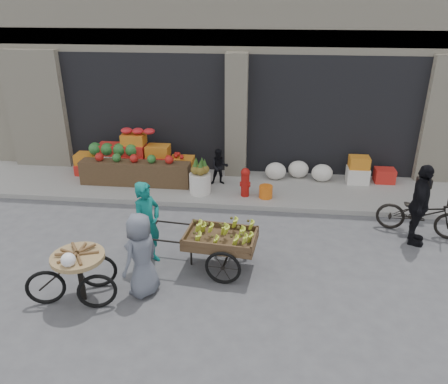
# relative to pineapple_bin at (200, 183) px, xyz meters

# --- Properties ---
(ground) EXTENTS (80.00, 80.00, 0.00)m
(ground) POSITION_rel_pineapple_bin_xyz_m (0.75, -3.60, -0.37)
(ground) COLOR #424244
(ground) RESTS_ON ground
(sidewalk) EXTENTS (18.00, 2.20, 0.12)m
(sidewalk) POSITION_rel_pineapple_bin_xyz_m (0.75, 0.50, -0.31)
(sidewalk) COLOR gray
(sidewalk) RESTS_ON ground
(building) EXTENTS (14.00, 6.45, 7.00)m
(building) POSITION_rel_pineapple_bin_xyz_m (0.75, 4.43, 3.00)
(building) COLOR beige
(building) RESTS_ON ground
(fruit_display) EXTENTS (3.10, 1.12, 1.24)m
(fruit_display) POSITION_rel_pineapple_bin_xyz_m (-1.73, 0.78, 0.30)
(fruit_display) COLOR red
(fruit_display) RESTS_ON sidewalk
(pineapple_bin) EXTENTS (0.52, 0.52, 0.50)m
(pineapple_bin) POSITION_rel_pineapple_bin_xyz_m (0.00, 0.00, 0.00)
(pineapple_bin) COLOR silver
(pineapple_bin) RESTS_ON sidewalk
(fire_hydrant) EXTENTS (0.22, 0.22, 0.71)m
(fire_hydrant) POSITION_rel_pineapple_bin_xyz_m (1.10, -0.05, 0.13)
(fire_hydrant) COLOR #A5140F
(fire_hydrant) RESTS_ON sidewalk
(orange_bucket) EXTENTS (0.32, 0.32, 0.30)m
(orange_bucket) POSITION_rel_pineapple_bin_xyz_m (1.60, -0.10, -0.10)
(orange_bucket) COLOR orange
(orange_bucket) RESTS_ON sidewalk
(right_bay_goods) EXTENTS (3.35, 0.60, 0.70)m
(right_bay_goods) POSITION_rel_pineapple_bin_xyz_m (3.36, 1.10, 0.04)
(right_bay_goods) COLOR silver
(right_bay_goods) RESTS_ON sidewalk
(seated_person) EXTENTS (0.51, 0.43, 0.93)m
(seated_person) POSITION_rel_pineapple_bin_xyz_m (0.40, 0.60, 0.21)
(seated_person) COLOR black
(seated_person) RESTS_ON sidewalk
(banana_cart) EXTENTS (2.21, 1.08, 0.89)m
(banana_cart) POSITION_rel_pineapple_bin_xyz_m (0.81, -3.00, 0.28)
(banana_cart) COLOR brown
(banana_cart) RESTS_ON ground
(vendor_woman) EXTENTS (0.62, 0.70, 1.61)m
(vendor_woman) POSITION_rel_pineapple_bin_xyz_m (-0.47, -2.96, 0.44)
(vendor_woman) COLOR #0D6861
(vendor_woman) RESTS_ON ground
(tricycle_cart) EXTENTS (1.45, 1.07, 0.95)m
(tricycle_cart) POSITION_rel_pineapple_bin_xyz_m (-1.27, -4.13, 0.20)
(tricycle_cart) COLOR #9E7F51
(tricycle_cart) RESTS_ON ground
(vendor_grey) EXTENTS (0.74, 0.84, 1.46)m
(vendor_grey) POSITION_rel_pineapple_bin_xyz_m (-0.33, -3.85, 0.36)
(vendor_grey) COLOR slate
(vendor_grey) RESTS_ON ground
(bicycle) EXTENTS (1.81, 1.05, 0.90)m
(bicycle) POSITION_rel_pineapple_bin_xyz_m (4.79, -1.26, 0.08)
(bicycle) COLOR black
(bicycle) RESTS_ON ground
(cyclist) EXTENTS (0.66, 1.05, 1.66)m
(cyclist) POSITION_rel_pineapple_bin_xyz_m (4.59, -1.66, 0.46)
(cyclist) COLOR black
(cyclist) RESTS_ON ground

